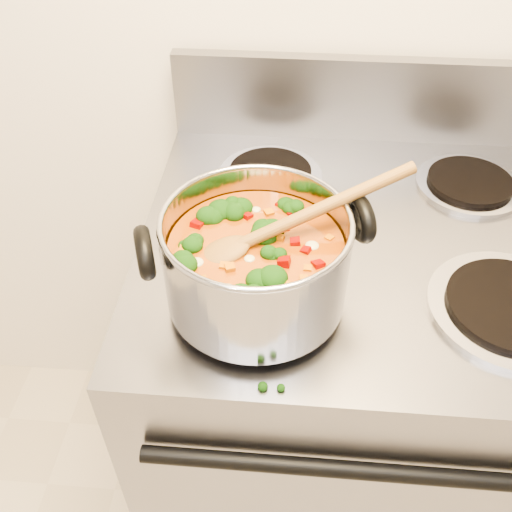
% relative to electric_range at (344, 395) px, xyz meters
% --- Properties ---
extents(electric_range, '(0.74, 0.67, 1.08)m').
position_rel_electric_range_xyz_m(electric_range, '(0.00, 0.00, 0.00)').
color(electric_range, gray).
rests_on(electric_range, ground).
extents(stockpot, '(0.31, 0.25, 0.15)m').
position_rel_electric_range_xyz_m(stockpot, '(-0.18, -0.16, 0.53)').
color(stockpot, '#9F9FA7').
rests_on(stockpot, electric_range).
extents(wooden_spoon, '(0.29, 0.15, 0.10)m').
position_rel_electric_range_xyz_m(wooden_spoon, '(-0.16, -0.15, 0.58)').
color(wooden_spoon, brown).
rests_on(wooden_spoon, stockpot).
extents(cooktop_crumbs, '(0.35, 0.18, 0.01)m').
position_rel_electric_range_xyz_m(cooktop_crumbs, '(-0.12, -0.12, 0.46)').
color(cooktop_crumbs, black).
rests_on(cooktop_crumbs, electric_range).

